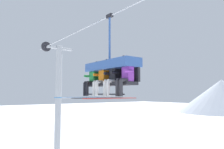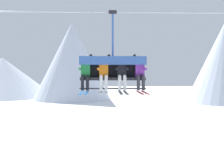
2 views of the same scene
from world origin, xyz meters
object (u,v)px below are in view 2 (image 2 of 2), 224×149
object	(u,v)px
skier_purple	(140,72)
skier_orange	(104,72)
skier_green	(85,72)
skier_black	(122,73)
chairlift_chair	(113,65)

from	to	relation	value
skier_purple	skier_orange	bearing A→B (deg)	180.00
skier_green	skier_purple	bearing A→B (deg)	0.00
skier_orange	skier_purple	distance (m)	1.28
skier_green	skier_black	world-z (taller)	skier_green
skier_black	skier_green	bearing A→B (deg)	179.70
skier_black	chairlift_chair	bearing A→B (deg)	145.59
chairlift_chair	skier_purple	size ratio (longest dim) A/B	1.65
chairlift_chair	skier_green	world-z (taller)	chairlift_chair
chairlift_chair	skier_black	xyz separation A→B (m)	(0.32, -0.22, -0.30)
chairlift_chair	skier_purple	world-z (taller)	chairlift_chair
skier_orange	skier_black	bearing A→B (deg)	-0.61
skier_green	skier_orange	xyz separation A→B (m)	(0.65, 0.00, 0.00)
skier_green	skier_black	xyz separation A→B (m)	(1.29, -0.01, -0.02)
skier_orange	skier_black	size ratio (longest dim) A/B	1.00
skier_black	skier_purple	world-z (taller)	skier_purple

